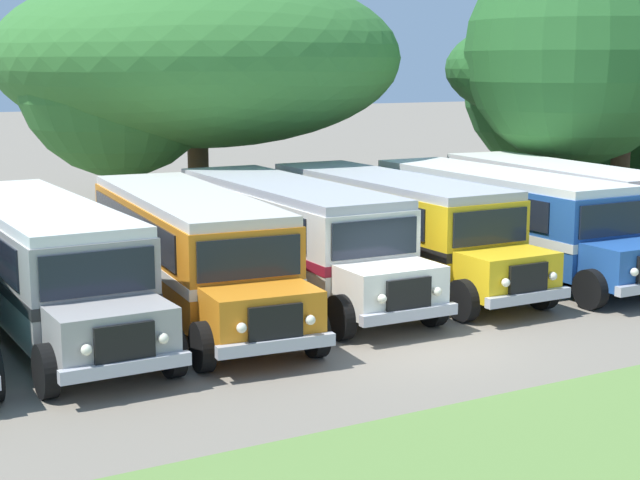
% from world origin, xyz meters
% --- Properties ---
extents(ground_plane, '(220.00, 220.00, 0.00)m').
position_xyz_m(ground_plane, '(0.00, 0.00, 0.00)').
color(ground_plane, slate).
extents(parked_bus_slot_1, '(2.76, 10.85, 2.82)m').
position_xyz_m(parked_bus_slot_1, '(-6.57, 5.26, 1.58)').
color(parked_bus_slot_1, '#9E9993').
rests_on(parked_bus_slot_1, ground_plane).
extents(parked_bus_slot_2, '(3.54, 10.97, 2.82)m').
position_xyz_m(parked_bus_slot_2, '(-3.06, 5.14, 1.58)').
color(parked_bus_slot_2, orange).
rests_on(parked_bus_slot_2, ground_plane).
extents(parked_bus_slot_3, '(2.87, 10.86, 2.82)m').
position_xyz_m(parked_bus_slot_3, '(0.06, 5.84, 1.58)').
color(parked_bus_slot_3, silver).
rests_on(parked_bus_slot_3, ground_plane).
extents(parked_bus_slot_4, '(2.73, 10.85, 2.82)m').
position_xyz_m(parked_bus_slot_4, '(3.24, 5.77, 1.58)').
color(parked_bus_slot_4, yellow).
rests_on(parked_bus_slot_4, ground_plane).
extents(parked_bus_slot_5, '(2.79, 10.85, 2.82)m').
position_xyz_m(parked_bus_slot_5, '(6.67, 5.15, 1.58)').
color(parked_bus_slot_5, '#23519E').
rests_on(parked_bus_slot_5, ground_plane).
extents(parked_bus_slot_6, '(3.50, 10.96, 2.82)m').
position_xyz_m(parked_bus_slot_6, '(9.70, 5.90, 1.58)').
color(parked_bus_slot_6, red).
rests_on(parked_bus_slot_6, ground_plane).
extents(broad_shade_tree, '(14.36, 16.17, 10.44)m').
position_xyz_m(broad_shade_tree, '(1.92, 17.32, 6.13)').
color(broad_shade_tree, brown).
rests_on(broad_shade_tree, ground_plane).
extents(secondary_tree, '(16.23, 13.83, 10.38)m').
position_xyz_m(secondary_tree, '(17.40, 11.51, 5.61)').
color(secondary_tree, brown).
rests_on(secondary_tree, ground_plane).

